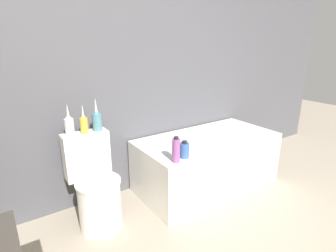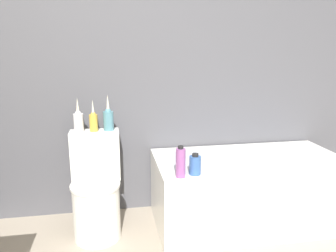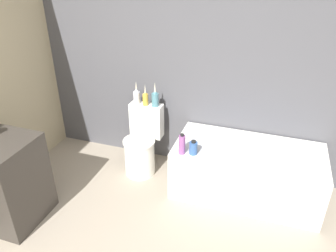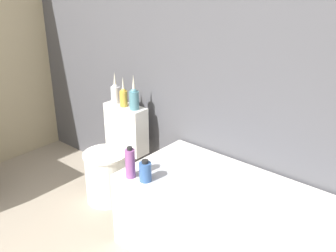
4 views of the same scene
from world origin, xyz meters
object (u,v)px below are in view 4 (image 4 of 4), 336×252
object	(u,v)px
bathtub	(233,228)
toilet	(113,161)
shampoo_bottle_short	(145,171)
shampoo_bottle_tall	(130,163)
vase_gold	(115,93)
vase_silver	(124,97)
vase_bronze	(134,98)

from	to	relation	value
bathtub	toilet	distance (m)	1.19
toilet	shampoo_bottle_short	world-z (taller)	toilet
shampoo_bottle_tall	shampoo_bottle_short	xyz separation A→B (m)	(0.11, 0.03, -0.03)
bathtub	vase_gold	distance (m)	1.44
vase_silver	shampoo_bottle_short	xyz separation A→B (m)	(0.68, -0.47, -0.23)
shampoo_bottle_tall	toilet	bearing A→B (deg)	149.38
shampoo_bottle_short	bathtub	bearing A→B (deg)	27.28
shampoo_bottle_short	toilet	bearing A→B (deg)	155.38
bathtub	vase_silver	world-z (taller)	vase_silver
shampoo_bottle_tall	bathtub	bearing A→B (deg)	25.26
bathtub	toilet	size ratio (longest dim) A/B	1.93
vase_gold	shampoo_bottle_short	size ratio (longest dim) A/B	1.76
vase_silver	vase_gold	bearing A→B (deg)	172.53
vase_silver	shampoo_bottle_short	bearing A→B (deg)	-34.51
vase_gold	shampoo_bottle_tall	xyz separation A→B (m)	(0.68, -0.51, -0.20)
vase_bronze	shampoo_bottle_short	bearing A→B (deg)	-39.86
vase_bronze	shampoo_bottle_short	xyz separation A→B (m)	(0.57, -0.47, -0.24)
toilet	vase_gold	bearing A→B (deg)	123.33
bathtub	shampoo_bottle_short	bearing A→B (deg)	-152.72
toilet	shampoo_bottle_tall	size ratio (longest dim) A/B	3.52
bathtub	vase_gold	bearing A→B (deg)	170.47
vase_silver	vase_bronze	distance (m)	0.11
bathtub	vase_bronze	world-z (taller)	vase_bronze
bathtub	vase_bronze	xyz separation A→B (m)	(-1.08, 0.21, 0.58)
toilet	vase_gold	xyz separation A→B (m)	(-0.11, 0.17, 0.53)
shampoo_bottle_tall	vase_bronze	bearing A→B (deg)	132.58
toilet	bathtub	bearing A→B (deg)	-2.32
vase_silver	shampoo_bottle_tall	distance (m)	0.78
toilet	vase_bronze	xyz separation A→B (m)	(0.11, 0.16, 0.53)
vase_silver	vase_bronze	xyz separation A→B (m)	(0.11, 0.01, 0.01)
toilet	vase_silver	size ratio (longest dim) A/B	3.11
shampoo_bottle_short	vase_bronze	bearing A→B (deg)	140.14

